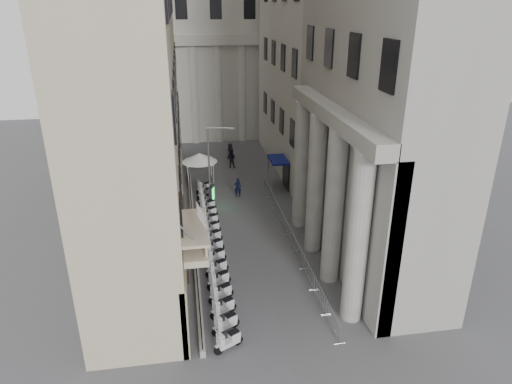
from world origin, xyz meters
TOP-DOWN VIEW (x-y plane):
  - far_building at (0.00, 48.00)m, footprint 22.00×10.00m
  - iron_fence at (-4.30, 18.00)m, footprint 0.30×28.00m
  - blue_awning at (4.15, 26.00)m, footprint 1.60×3.00m
  - flag at (-4.00, 5.00)m, footprint 1.00×1.40m
  - scooter_0 at (-2.93, 4.44)m, footprint 1.50×1.15m
  - scooter_1 at (-2.93, 5.87)m, footprint 1.50×1.15m
  - scooter_2 at (-2.93, 7.29)m, footprint 1.50×1.15m
  - scooter_3 at (-2.93, 8.72)m, footprint 1.50×1.15m
  - scooter_4 at (-2.93, 10.15)m, footprint 1.50×1.15m
  - scooter_5 at (-2.93, 11.58)m, footprint 1.50×1.15m
  - scooter_6 at (-2.93, 13.00)m, footprint 1.50×1.15m
  - scooter_7 at (-2.93, 14.43)m, footprint 1.50×1.15m
  - scooter_8 at (-2.93, 15.86)m, footprint 1.50×1.15m
  - scooter_9 at (-2.93, 17.29)m, footprint 1.50×1.15m
  - scooter_10 at (-2.93, 18.71)m, footprint 1.50×1.15m
  - scooter_11 at (-2.93, 20.14)m, footprint 1.50×1.15m
  - scooter_12 at (-2.93, 21.57)m, footprint 1.50×1.15m
  - scooter_13 at (-2.93, 23.00)m, footprint 1.50×1.15m
  - scooter_14 at (-2.93, 24.42)m, footprint 1.50×1.15m
  - scooter_15 at (-2.93, 25.85)m, footprint 1.50×1.15m
  - barrier_0 at (2.90, 5.09)m, footprint 0.60×2.40m
  - barrier_1 at (2.90, 7.59)m, footprint 0.60×2.40m
  - barrier_2 at (2.90, 10.09)m, footprint 0.60×2.40m
  - barrier_3 at (2.90, 12.59)m, footprint 0.60×2.40m
  - barrier_4 at (2.90, 15.09)m, footprint 0.60×2.40m
  - barrier_5 at (2.90, 17.59)m, footprint 0.60×2.40m
  - barrier_6 at (2.90, 20.09)m, footprint 0.60×2.40m
  - barrier_7 at (2.90, 22.59)m, footprint 0.60×2.40m
  - barrier_8 at (2.90, 25.09)m, footprint 0.60×2.40m
  - security_tent at (-3.16, 29.30)m, footprint 3.54×3.54m
  - street_lamp at (-2.36, 22.84)m, footprint 2.32×0.50m
  - info_kiosk at (-2.49, 22.61)m, footprint 0.54×0.97m
  - pedestrian_a at (0.05, 24.55)m, footprint 0.69×0.47m
  - pedestrian_b at (0.36, 32.76)m, footprint 1.10×0.94m
  - pedestrian_c at (0.60, 36.00)m, footprint 1.02×0.90m

SIDE VIEW (x-z plane):
  - iron_fence at x=-4.30m, z-range -0.70..0.70m
  - blue_awning at x=4.15m, z-range -1.50..1.50m
  - flag at x=-4.00m, z-range -4.10..4.10m
  - scooter_0 at x=-2.93m, z-range -0.75..0.75m
  - scooter_1 at x=-2.93m, z-range -0.75..0.75m
  - scooter_2 at x=-2.93m, z-range -0.75..0.75m
  - scooter_3 at x=-2.93m, z-range -0.75..0.75m
  - scooter_4 at x=-2.93m, z-range -0.75..0.75m
  - scooter_5 at x=-2.93m, z-range -0.75..0.75m
  - scooter_6 at x=-2.93m, z-range -0.75..0.75m
  - scooter_7 at x=-2.93m, z-range -0.75..0.75m
  - scooter_8 at x=-2.93m, z-range -0.75..0.75m
  - scooter_9 at x=-2.93m, z-range -0.75..0.75m
  - scooter_10 at x=-2.93m, z-range -0.75..0.75m
  - scooter_11 at x=-2.93m, z-range -0.75..0.75m
  - scooter_12 at x=-2.93m, z-range -0.75..0.75m
  - scooter_13 at x=-2.93m, z-range -0.75..0.75m
  - scooter_14 at x=-2.93m, z-range -0.75..0.75m
  - scooter_15 at x=-2.93m, z-range -0.75..0.75m
  - barrier_0 at x=2.90m, z-range -0.55..0.55m
  - barrier_1 at x=2.90m, z-range -0.55..0.55m
  - barrier_2 at x=2.90m, z-range -0.55..0.55m
  - barrier_3 at x=2.90m, z-range -0.55..0.55m
  - barrier_4 at x=2.90m, z-range -0.55..0.55m
  - barrier_5 at x=2.90m, z-range -0.55..0.55m
  - barrier_6 at x=2.90m, z-range -0.55..0.55m
  - barrier_7 at x=2.90m, z-range -0.55..0.55m
  - barrier_8 at x=2.90m, z-range -0.55..0.55m
  - pedestrian_c at x=0.60m, z-range 0.00..1.75m
  - pedestrian_a at x=0.05m, z-range 0.00..1.81m
  - pedestrian_b at x=0.36m, z-range 0.00..1.98m
  - info_kiosk at x=-2.49m, z-range 0.01..1.99m
  - security_tent at x=-3.16m, z-range 0.96..3.84m
  - street_lamp at x=-2.36m, z-range 0.63..7.76m
  - far_building at x=0.00m, z-range 0.00..30.00m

